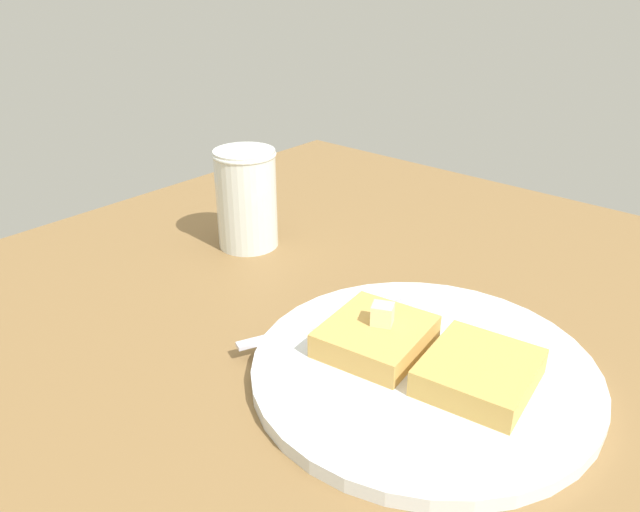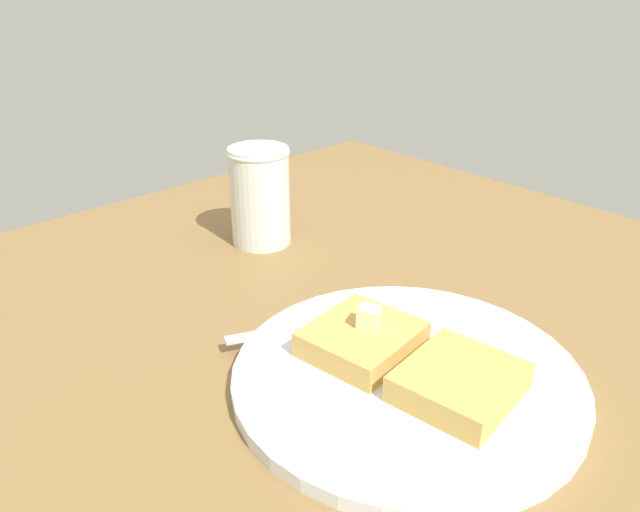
% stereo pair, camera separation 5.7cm
% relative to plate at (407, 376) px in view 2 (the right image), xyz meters
% --- Properties ---
extents(table_surface, '(0.95, 0.95, 0.03)m').
position_rel_plate_xyz_m(table_surface, '(-0.04, -0.02, -0.02)').
color(table_surface, olive).
rests_on(table_surface, ground).
extents(plate, '(0.27, 0.27, 0.01)m').
position_rel_plate_xyz_m(plate, '(0.00, 0.00, 0.00)').
color(plate, silver).
rests_on(plate, table_surface).
extents(toast_slice_left, '(0.09, 0.09, 0.02)m').
position_rel_plate_xyz_m(toast_slice_left, '(-0.04, -0.01, 0.02)').
color(toast_slice_left, tan).
rests_on(toast_slice_left, plate).
extents(toast_slice_middle, '(0.09, 0.09, 0.02)m').
position_rel_plate_xyz_m(toast_slice_middle, '(0.04, 0.01, 0.02)').
color(toast_slice_middle, tan).
rests_on(toast_slice_middle, plate).
extents(butter_pat_primary, '(0.02, 0.02, 0.02)m').
position_rel_plate_xyz_m(butter_pat_primary, '(-0.04, -0.00, 0.03)').
color(butter_pat_primary, '#F4E6B2').
rests_on(butter_pat_primary, toast_slice_left).
extents(fork, '(0.08, 0.15, 0.00)m').
position_rel_plate_xyz_m(fork, '(-0.09, 0.00, 0.01)').
color(fork, silver).
rests_on(fork, plate).
extents(syrup_jar, '(0.07, 0.07, 0.11)m').
position_rel_plate_xyz_m(syrup_jar, '(-0.28, 0.08, 0.04)').
color(syrup_jar, '#56290E').
rests_on(syrup_jar, table_surface).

